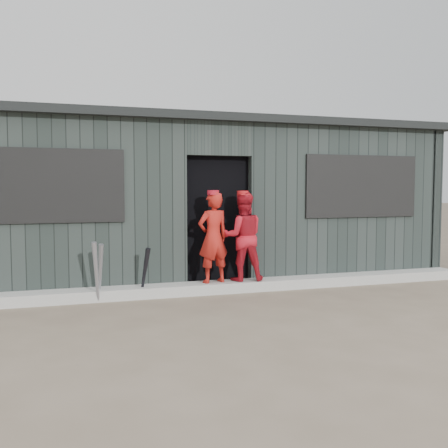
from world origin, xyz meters
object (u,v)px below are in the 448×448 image
object	(u,v)px
bat_right	(145,273)
player_red_left	(213,237)
dugout	(195,201)
bat_left	(100,272)
player_red_right	(243,237)
bat_mid	(96,273)
player_grey_back	(232,245)

from	to	relation	value
bat_right	player_red_left	world-z (taller)	player_red_left
dugout	player_red_left	bearing A→B (deg)	-95.37
bat_left	bat_right	xyz separation A→B (m)	(0.59, 0.01, -0.04)
dugout	bat_left	bearing A→B (deg)	-134.62
bat_left	player_red_right	distance (m)	2.11
bat_mid	bat_right	world-z (taller)	bat_mid
player_red_left	dugout	size ratio (longest dim) A/B	0.16
player_red_right	player_red_left	bearing A→B (deg)	13.72
player_red_left	player_grey_back	xyz separation A→B (m)	(0.49, 0.58, -0.18)
bat_left	bat_mid	bearing A→B (deg)	-109.60
player_red_left	bat_right	bearing A→B (deg)	-8.60
bat_left	player_grey_back	bearing A→B (deg)	18.06
player_red_left	dugout	world-z (taller)	dugout
bat_left	player_red_left	bearing A→B (deg)	3.55
dugout	bat_right	bearing A→B (deg)	-123.35
bat_mid	player_red_left	world-z (taller)	player_red_left
player_red_left	player_grey_back	distance (m)	0.78
bat_left	bat_right	size ratio (longest dim) A/B	1.12
bat_left	bat_mid	world-z (taller)	bat_mid
bat_right	player_grey_back	xyz separation A→B (m)	(1.50, 0.67, 0.27)
bat_right	player_red_left	xyz separation A→B (m)	(1.01, 0.09, 0.45)
bat_left	player_grey_back	distance (m)	2.21
bat_right	player_red_right	bearing A→B (deg)	4.75
player_grey_back	player_red_right	bearing A→B (deg)	91.00
bat_left	dugout	distance (m)	2.66
bat_right	player_red_right	size ratio (longest dim) A/B	0.55
dugout	player_red_right	bearing A→B (deg)	-79.52
bat_mid	bat_right	distance (m)	0.68
bat_left	player_red_left	xyz separation A→B (m)	(1.60, 0.10, 0.41)
player_grey_back	bat_left	bearing A→B (deg)	21.46
player_red_right	dugout	xyz separation A→B (m)	(-0.31, 1.65, 0.48)
bat_left	player_red_left	world-z (taller)	player_red_left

